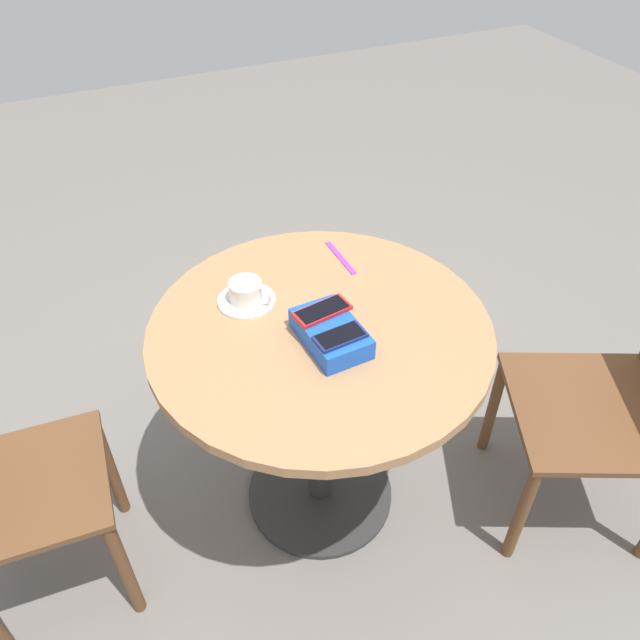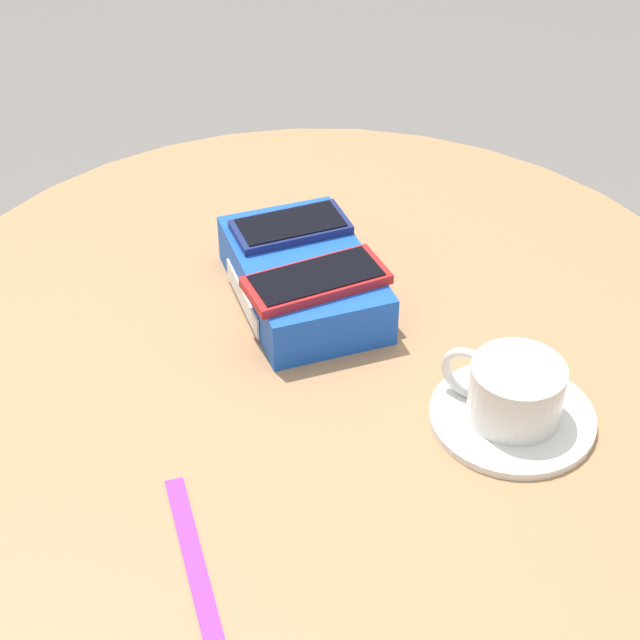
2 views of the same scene
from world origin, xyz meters
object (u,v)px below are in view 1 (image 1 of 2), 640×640
(phone_box, at_px, (331,333))
(chair_near_window, at_px, (3,494))
(round_table, at_px, (320,369))
(coffee_cup, at_px, (247,291))
(chair_far_side, at_px, (618,406))
(phone_navy, at_px, (340,337))
(saucer, at_px, (247,301))
(lanyard_strap, at_px, (341,258))
(phone_red, at_px, (323,311))

(phone_box, distance_m, chair_near_window, 0.92)
(round_table, relative_size, coffee_cup, 8.66)
(chair_far_side, bearing_deg, round_table, 65.01)
(phone_navy, distance_m, saucer, 0.32)
(phone_box, relative_size, coffee_cup, 2.09)
(saucer, relative_size, lanyard_strap, 0.88)
(coffee_cup, height_order, chair_far_side, chair_far_side)
(saucer, xyz_separation_m, chair_far_side, (-0.53, -0.91, -0.30))
(phone_red, bearing_deg, coffee_cup, 37.43)
(phone_box, height_order, phone_navy, phone_navy)
(phone_red, xyz_separation_m, saucer, (0.18, 0.14, -0.06))
(round_table, xyz_separation_m, chair_far_side, (-0.36, -0.78, -0.14))
(saucer, relative_size, chair_far_side, 0.18)
(round_table, distance_m, phone_navy, 0.25)
(round_table, bearing_deg, phone_navy, 179.49)
(round_table, height_order, phone_box, phone_box)
(round_table, height_order, phone_red, phone_red)
(coffee_cup, relative_size, lanyard_strap, 0.58)
(round_table, distance_m, phone_red, 0.22)
(round_table, xyz_separation_m, phone_navy, (-0.12, 0.00, 0.22))
(phone_box, xyz_separation_m, chair_far_side, (-0.30, -0.77, -0.33))
(phone_red, relative_size, saucer, 0.97)
(phone_box, xyz_separation_m, phone_red, (0.05, -0.00, 0.03))
(round_table, height_order, chair_near_window, chair_near_window)
(saucer, relative_size, coffee_cup, 1.51)
(round_table, relative_size, phone_navy, 6.96)
(coffee_cup, bearing_deg, lanyard_strap, -75.62)
(phone_navy, relative_size, coffee_cup, 1.24)
(saucer, height_order, chair_near_window, chair_near_window)
(phone_navy, xyz_separation_m, saucer, (0.29, 0.14, -0.06))
(phone_box, height_order, coffee_cup, coffee_cup)
(saucer, xyz_separation_m, coffee_cup, (-0.00, -0.00, 0.03))
(phone_box, height_order, lanyard_strap, phone_box)
(phone_box, relative_size, phone_navy, 1.68)
(phone_red, distance_m, chair_near_window, 0.93)
(lanyard_strap, distance_m, chair_far_side, 0.90)
(phone_red, height_order, lanyard_strap, phone_red)
(phone_box, bearing_deg, saucer, 30.79)
(round_table, bearing_deg, chair_far_side, -114.99)
(round_table, bearing_deg, chair_near_window, 86.25)
(phone_red, bearing_deg, saucer, 37.50)
(lanyard_strap, bearing_deg, saucer, 103.94)
(phone_red, xyz_separation_m, chair_near_window, (0.07, 0.85, -0.36))
(coffee_cup, bearing_deg, round_table, -140.84)
(phone_navy, xyz_separation_m, chair_far_side, (-0.25, -0.78, -0.36))
(lanyard_strap, bearing_deg, chair_near_window, 100.64)
(round_table, height_order, chair_far_side, chair_far_side)
(chair_far_side, bearing_deg, phone_box, 69.02)
(coffee_cup, xyz_separation_m, lanyard_strap, (0.08, -0.32, -0.04))
(saucer, bearing_deg, phone_red, -142.50)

